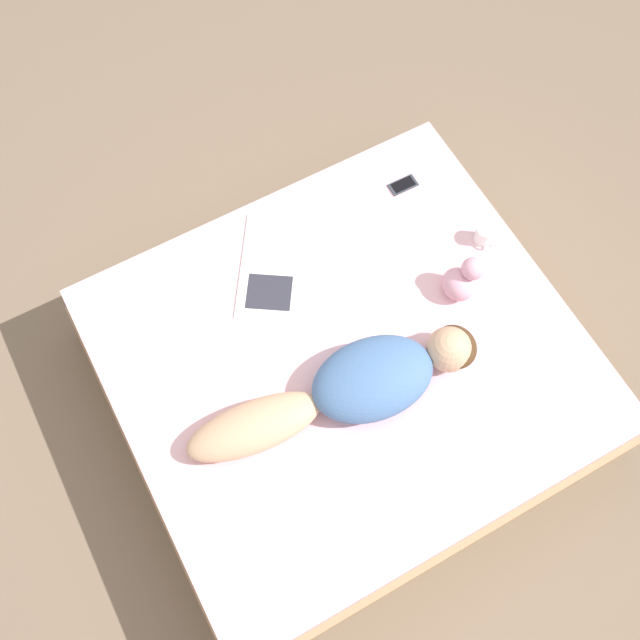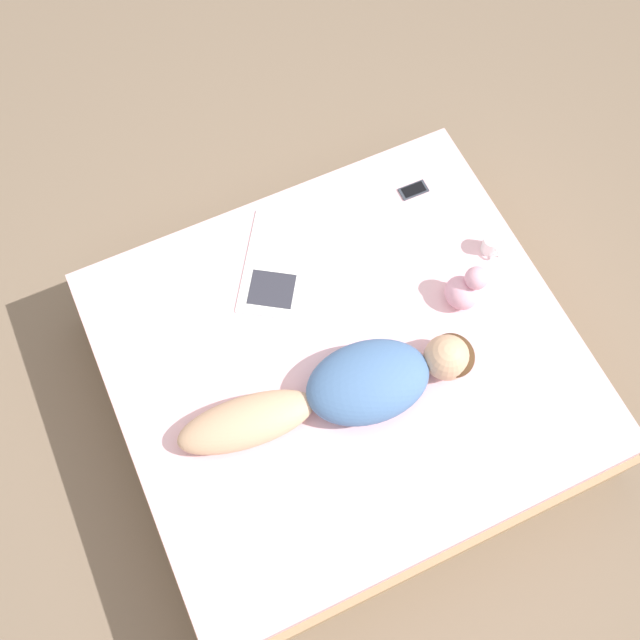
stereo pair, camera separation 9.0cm
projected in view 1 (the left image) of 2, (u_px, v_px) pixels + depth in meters
name	position (u px, v px, depth m)	size (l,w,h in m)	color
ground_plane	(343.00, 391.00, 3.71)	(12.00, 12.00, 0.00)	#7A6651
bed	(345.00, 374.00, 3.48)	(1.85, 2.03, 0.49)	tan
person	(355.00, 386.00, 3.10)	(0.42, 1.30, 0.20)	tan
open_magazine	(272.00, 268.00, 3.42)	(0.61, 0.53, 0.01)	white
coffee_mug	(484.00, 235.00, 3.44)	(0.11, 0.08, 0.09)	white
cell_phone	(403.00, 185.00, 3.60)	(0.07, 0.14, 0.01)	#333842
plush_toy	(462.00, 280.00, 3.29)	(0.16, 0.18, 0.22)	#DB9EB2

